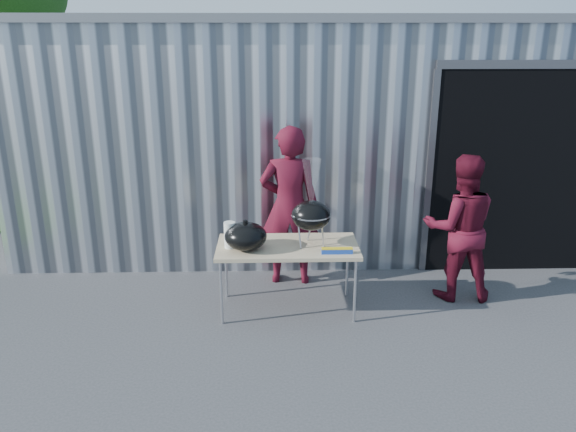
{
  "coord_description": "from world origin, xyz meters",
  "views": [
    {
      "loc": [
        0.16,
        -4.89,
        2.92
      ],
      "look_at": [
        0.32,
        0.75,
        1.05
      ],
      "focal_mm": 35.0,
      "sensor_mm": 36.0,
      "label": 1
    }
  ],
  "objects_px": {
    "person_cook": "(289,206)",
    "kettle_grill": "(311,207)",
    "folding_table": "(288,249)",
    "person_bystander": "(460,228)"
  },
  "relations": [
    {
      "from": "person_cook",
      "to": "kettle_grill",
      "type": "bearing_deg",
      "value": 107.86
    },
    {
      "from": "folding_table",
      "to": "person_bystander",
      "type": "relative_size",
      "value": 0.9
    },
    {
      "from": "folding_table",
      "to": "kettle_grill",
      "type": "bearing_deg",
      "value": -0.94
    },
    {
      "from": "folding_table",
      "to": "kettle_grill",
      "type": "height_order",
      "value": "kettle_grill"
    },
    {
      "from": "kettle_grill",
      "to": "person_cook",
      "type": "relative_size",
      "value": 0.49
    },
    {
      "from": "kettle_grill",
      "to": "person_bystander",
      "type": "distance_m",
      "value": 1.74
    },
    {
      "from": "kettle_grill",
      "to": "folding_table",
      "type": "bearing_deg",
      "value": 179.06
    },
    {
      "from": "folding_table",
      "to": "person_bystander",
      "type": "distance_m",
      "value": 1.95
    },
    {
      "from": "person_cook",
      "to": "person_bystander",
      "type": "bearing_deg",
      "value": 168.47
    },
    {
      "from": "folding_table",
      "to": "person_cook",
      "type": "bearing_deg",
      "value": 86.88
    }
  ]
}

